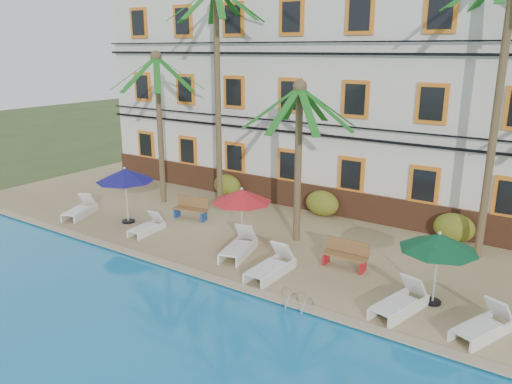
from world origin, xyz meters
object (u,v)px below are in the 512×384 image
Objects in this scene: lounger_a at (80,209)px; umbrella_red at (242,196)px; lounger_c at (239,246)px; pool_ladder at (299,309)px; palm_d at (501,75)px; lounger_e at (400,302)px; lounger_b at (147,226)px; palm_b at (217,70)px; bench_right at (345,254)px; lounger_f at (483,325)px; palm_c at (299,138)px; umbrella_green at (439,242)px; umbrella_blue at (125,175)px; bench_left at (191,208)px; lounger_d at (271,266)px; palm_a at (159,106)px.

umbrella_red is at bearing 8.82° from lounger_a.
lounger_c reaches higher than pool_ladder.
palm_d reaches higher than lounger_e.
lounger_a is 1.18× the size of lounger_b.
lounger_e is at bearing -13.57° from umbrella_red.
palm_b reaches higher than bench_right.
lounger_f is at bearing -78.01° from palm_d.
umbrella_red reaches higher than lounger_b.
bench_right is at bearing -26.18° from palm_c.
bench_right is at bearing 164.60° from umbrella_green.
lounger_c is (-6.98, -4.51, -5.82)m from palm_d.
palm_c is at bearing 67.34° from lounger_c.
bench_left is (1.86, 1.83, -1.54)m from umbrella_blue.
lounger_c is 4.40m from bench_left.
pool_ladder is at bearing -162.62° from lounger_f.
umbrella_red is 6.77m from lounger_e.
palm_b is 0.99× the size of palm_d.
lounger_d reaches higher than lounger_e.
palm_d is 4.53× the size of umbrella_green.
umbrella_red is 1.41× the size of bench_left.
lounger_e is 2.79× the size of pool_ladder.
palm_a is 9.24× the size of pool_ladder.
umbrella_red is at bearing -153.24° from palm_d.
palm_c is 3.54× the size of lounger_b.
lounger_d reaches higher than lounger_f.
palm_b is at bearing 158.02° from bench_right.
bench_right is at bearing 5.73° from umbrella_blue.
bench_left is (0.16, -2.18, -5.61)m from palm_b.
palm_d is 7.46m from bench_right.
umbrella_red reaches higher than lounger_a.
lounger_b is at bearing 166.37° from pool_ladder.
lounger_b is 1.07× the size of bench_left.
bench_right is at bearing 9.76° from lounger_b.
umbrella_green reaches higher than lounger_a.
umbrella_green is at bearing -20.48° from palm_c.
palm_c is at bearing -19.77° from palm_b.
umbrella_blue is (-6.77, -2.19, -1.88)m from palm_c.
lounger_a is (-14.72, -0.66, -1.55)m from umbrella_green.
umbrella_red is 1.06× the size of lounger_e.
umbrella_red is 1.46× the size of bench_right.
lounger_b is at bearing 177.63° from lounger_f.
palm_a is at bearing 174.39° from palm_c.
bench_left is at bearing 170.62° from umbrella_green.
palm_a is 4.40× the size of bench_left.
palm_d reaches higher than palm_c.
palm_a is at bearing 162.98° from lounger_e.
palm_b reaches higher than umbrella_green.
umbrella_red is (3.67, -3.38, -4.21)m from palm_b.
lounger_f is at bearing -1.20° from lounger_a.
palm_d is 14.11m from umbrella_blue.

